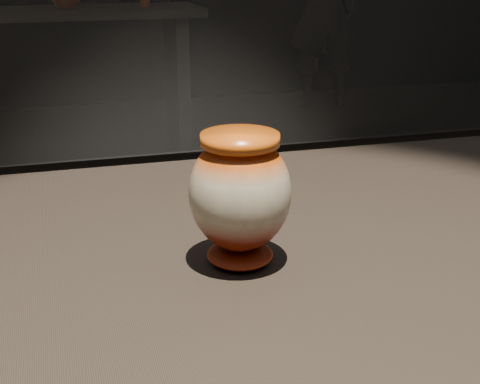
{
  "coord_description": "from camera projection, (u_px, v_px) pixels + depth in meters",
  "views": [
    {
      "loc": [
        -0.19,
        -0.71,
        1.26
      ],
      "look_at": [
        0.01,
        -0.02,
        0.99
      ],
      "focal_mm": 50.0,
      "sensor_mm": 36.0,
      "label": 1
    }
  ],
  "objects": [
    {
      "name": "visitor",
      "position": [
        323.0,
        7.0,
        5.34
      ],
      "size": [
        0.6,
        0.41,
        1.61
      ],
      "primitive_type": "imported",
      "rotation": [
        0.0,
        0.0,
        3.1
      ],
      "color": "black",
      "rests_on": "ground"
    },
    {
      "name": "back_shelf",
      "position": [
        41.0,
        53.0,
        4.14
      ],
      "size": [
        2.0,
        0.6,
        0.9
      ],
      "color": "black",
      "rests_on": "ground"
    },
    {
      "name": "main_vase",
      "position": [
        240.0,
        194.0,
        0.77
      ],
      "size": [
        0.15,
        0.15,
        0.16
      ],
      "rotation": [
        0.0,
        0.0,
        0.32
      ],
      "color": "#651808",
      "rests_on": "display_plinth"
    }
  ]
}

